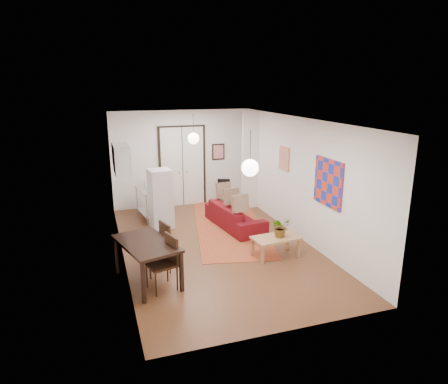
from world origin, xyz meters
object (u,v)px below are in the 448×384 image
object	(u,v)px
dining_chair_near	(154,243)
black_side_chair	(223,188)
dining_chair_far	(160,257)
sofa	(235,216)
kitchen_counter	(150,200)
coffee_table	(276,240)
dining_table	(146,247)
fridge	(161,199)

from	to	relation	value
dining_chair_near	black_side_chair	bearing A→B (deg)	129.58
dining_chair_near	dining_chair_far	world-z (taller)	same
sofa	black_side_chair	distance (m)	2.20
kitchen_counter	dining_chair_near	size ratio (longest dim) A/B	1.16
dining_chair_near	sofa	bearing A→B (deg)	112.30
coffee_table	dining_table	world-z (taller)	dining_table
kitchen_counter	dining_table	xyz separation A→B (m)	(-0.59, -3.77, 0.19)
fridge	sofa	bearing A→B (deg)	-25.94
fridge	black_side_chair	bearing A→B (deg)	27.08
black_side_chair	dining_table	bearing A→B (deg)	78.92
kitchen_counter	dining_chair_far	size ratio (longest dim) A/B	1.16
sofa	kitchen_counter	distance (m)	2.48
kitchen_counter	coffee_table	bearing A→B (deg)	-65.52
fridge	black_side_chair	size ratio (longest dim) A/B	1.84
sofa	kitchen_counter	xyz separation A→B (m)	(-2.01, 1.45, 0.23)
kitchen_counter	dining_chair_near	bearing A→B (deg)	-104.47
fridge	coffee_table	bearing A→B (deg)	-60.12
black_side_chair	sofa	bearing A→B (deg)	102.33
coffee_table	dining_table	size ratio (longest dim) A/B	0.65
coffee_table	dining_chair_near	distance (m)	2.60
dining_table	dining_chair_far	bearing A→B (deg)	-49.49
dining_chair_far	dining_table	bearing A→B (deg)	-155.38
black_side_chair	dining_chair_far	bearing A→B (deg)	82.21
kitchen_counter	black_side_chair	world-z (taller)	kitchen_counter
kitchen_counter	fridge	xyz separation A→B (m)	(0.17, -0.85, 0.24)
sofa	coffee_table	xyz separation A→B (m)	(0.21, -2.03, 0.09)
coffee_table	dining_chair_near	xyz separation A→B (m)	(-2.59, 0.16, 0.19)
sofa	coffee_table	size ratio (longest dim) A/B	1.95
black_side_chair	coffee_table	bearing A→B (deg)	110.11
kitchen_counter	dining_chair_far	bearing A→B (deg)	-103.35
coffee_table	fridge	world-z (taller)	fridge
fridge	dining_chair_far	size ratio (longest dim) A/B	1.54
dining_table	black_side_chair	world-z (taller)	black_side_chair
kitchen_counter	black_side_chair	bearing A→B (deg)	8.47
kitchen_counter	dining_table	size ratio (longest dim) A/B	0.71
dining_table	black_side_chair	distance (m)	5.39
dining_table	black_side_chair	xyz separation A→B (m)	(2.99, 4.48, -0.23)
coffee_table	dining_chair_near	size ratio (longest dim) A/B	1.06
fridge	dining_chair_near	xyz separation A→B (m)	(-0.55, -2.47, -0.19)
kitchen_counter	sofa	bearing A→B (deg)	-43.81
kitchen_counter	dining_chair_far	distance (m)	4.04
dining_table	coffee_table	bearing A→B (deg)	5.97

